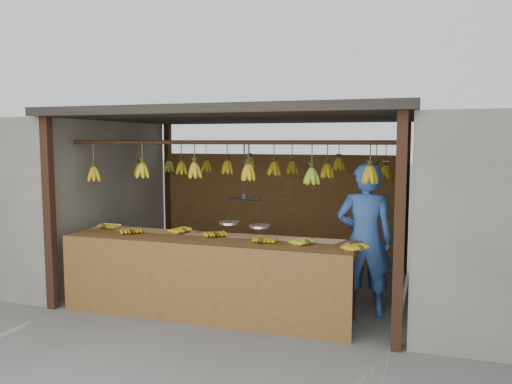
% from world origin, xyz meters
% --- Properties ---
extents(ground, '(80.00, 80.00, 0.00)m').
position_xyz_m(ground, '(0.00, 0.00, 0.00)').
color(ground, '#5B5B57').
extents(stall, '(4.30, 3.30, 2.40)m').
position_xyz_m(stall, '(0.00, 0.33, 1.97)').
color(stall, black).
rests_on(stall, ground).
extents(neighbor_left, '(3.00, 3.00, 2.30)m').
position_xyz_m(neighbor_left, '(-3.60, 0.00, 1.15)').
color(neighbor_left, slate).
rests_on(neighbor_left, ground).
extents(counter, '(3.61, 0.78, 0.96)m').
position_xyz_m(counter, '(-0.12, -1.23, 0.71)').
color(counter, brown).
rests_on(counter, ground).
extents(hanging_bananas, '(3.60, 2.22, 0.38)m').
position_xyz_m(hanging_bananas, '(0.00, -0.00, 1.64)').
color(hanging_bananas, gold).
rests_on(hanging_bananas, ground).
extents(balance_scale, '(0.65, 0.36, 0.95)m').
position_xyz_m(balance_scale, '(0.28, -1.00, 1.12)').
color(balance_scale, black).
rests_on(balance_scale, ground).
extents(vendor, '(0.69, 0.50, 1.78)m').
position_xyz_m(vendor, '(1.60, -0.60, 0.89)').
color(vendor, '#3359A5').
rests_on(vendor, ground).
extents(bag_bundles, '(0.08, 0.26, 1.32)m').
position_xyz_m(bag_bundles, '(1.94, 1.35, 1.00)').
color(bag_bundles, yellow).
rests_on(bag_bundles, ground).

